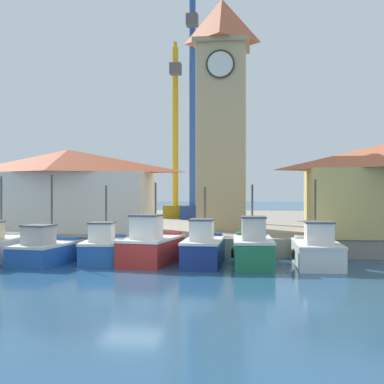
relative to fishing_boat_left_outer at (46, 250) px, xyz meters
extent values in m
plane|color=navy|center=(5.16, -3.51, -0.67)|extent=(300.00, 300.00, 0.00)
cube|color=gray|center=(5.16, 23.49, -0.16)|extent=(120.00, 40.00, 1.01)
cube|color=silver|center=(-2.70, 2.45, 0.55)|extent=(1.61, 0.61, 0.24)
cylinder|color=#4C4742|center=(-2.69, 0.77, 2.09)|extent=(0.10, 0.10, 3.11)
cube|color=#2356A8|center=(0.01, 0.05, -0.21)|extent=(2.52, 4.41, 0.90)
cube|color=#2356A8|center=(0.25, 1.88, 0.36)|extent=(1.76, 0.82, 0.24)
cube|color=silver|center=(0.01, 0.05, 0.29)|extent=(2.59, 4.48, 0.12)
cube|color=#B2ADA3|center=(-0.09, -0.67, 0.77)|extent=(1.35, 1.40, 0.86)
cube|color=#4C4C51|center=(-0.09, -0.67, 1.24)|extent=(1.44, 1.49, 0.08)
cylinder|color=#4C4742|center=(0.08, 0.57, 2.03)|extent=(0.10, 0.10, 3.37)
torus|color=black|center=(-1.03, 0.40, -0.21)|extent=(0.19, 0.53, 0.52)
cube|color=#2356A8|center=(2.72, 0.83, -0.17)|extent=(2.26, 4.19, 1.00)
cube|color=#2356A8|center=(2.52, 2.57, 0.45)|extent=(1.62, 0.77, 0.24)
cube|color=silver|center=(2.72, 0.83, 0.38)|extent=(2.33, 4.26, 0.12)
cube|color=silver|center=(2.79, 0.13, 0.88)|extent=(1.23, 1.32, 0.87)
cube|color=#4C4C51|center=(2.79, 0.13, 1.35)|extent=(1.31, 1.41, 0.08)
cylinder|color=#4C4742|center=(2.66, 1.32, 1.81)|extent=(0.10, 0.10, 2.74)
torus|color=black|center=(1.70, 0.92, -0.17)|extent=(0.18, 0.53, 0.52)
cube|color=#AD2823|center=(5.17, 0.63, -0.07)|extent=(2.71, 4.60, 1.19)
cube|color=#AD2823|center=(5.46, 2.53, 0.64)|extent=(1.84, 0.86, 0.24)
cube|color=silver|center=(5.17, 0.63, 0.57)|extent=(2.78, 4.67, 0.12)
cube|color=silver|center=(5.06, -0.12, 1.16)|extent=(1.43, 1.47, 1.06)
cube|color=#4C4C51|center=(5.06, -0.12, 1.73)|extent=(1.52, 1.56, 0.08)
cylinder|color=#4C4742|center=(5.25, 1.17, 1.97)|extent=(0.10, 0.10, 2.68)
torus|color=black|center=(4.09, 1.02, -0.07)|extent=(0.20, 0.53, 0.52)
cube|color=navy|center=(7.74, 0.53, -0.09)|extent=(1.74, 4.58, 1.14)
cube|color=navy|center=(7.76, 2.56, 0.60)|extent=(1.45, 0.61, 0.24)
cube|color=silver|center=(7.74, 0.53, 0.53)|extent=(1.80, 4.64, 0.12)
cube|color=silver|center=(7.73, -0.27, 1.05)|extent=(1.03, 1.38, 0.93)
cube|color=#4C4C51|center=(7.73, -0.27, 1.56)|extent=(1.11, 1.46, 0.08)
cylinder|color=#4C4742|center=(7.74, 1.10, 1.85)|extent=(0.10, 0.10, 2.52)
torus|color=black|center=(6.81, 0.76, -0.09)|extent=(0.12, 0.52, 0.52)
cube|color=#237A4C|center=(10.09, 0.55, -0.07)|extent=(2.01, 4.67, 1.20)
cube|color=#237A4C|center=(9.98, 2.59, 0.65)|extent=(1.53, 0.68, 0.24)
cube|color=silver|center=(10.09, 0.55, 0.58)|extent=(2.08, 4.73, 0.12)
cube|color=beige|center=(10.14, -0.25, 1.15)|extent=(1.13, 1.43, 1.01)
cube|color=#4C4C51|center=(10.14, -0.25, 1.69)|extent=(1.22, 1.51, 0.08)
cylinder|color=#4C4742|center=(10.06, 1.13, 1.93)|extent=(0.10, 0.10, 2.57)
torus|color=black|center=(9.12, 0.73, -0.07)|extent=(0.15, 0.53, 0.52)
cube|color=silver|center=(13.11, 0.78, -0.15)|extent=(2.10, 4.75, 1.02)
cube|color=silver|center=(13.08, 2.89, 0.48)|extent=(1.73, 0.63, 0.24)
cube|color=silver|center=(13.11, 0.78, 0.41)|extent=(2.16, 4.81, 0.12)
cube|color=silver|center=(13.13, -0.04, 0.95)|extent=(1.24, 1.43, 0.96)
cube|color=#4C4C51|center=(13.13, -0.04, 1.47)|extent=(1.32, 1.51, 0.08)
cylinder|color=#4C4742|center=(13.10, 1.37, 1.97)|extent=(0.10, 0.10, 3.00)
torus|color=black|center=(12.02, 1.00, -0.15)|extent=(0.13, 0.52, 0.52)
cube|color=tan|center=(7.95, 10.50, 6.39)|extent=(3.14, 3.14, 12.10)
cube|color=tan|center=(7.95, 10.50, 12.59)|extent=(3.64, 3.64, 0.30)
pyramid|color=#C1603D|center=(7.95, 10.50, 14.22)|extent=(3.64, 3.64, 2.97)
cylinder|color=white|center=(7.95, 8.87, 10.98)|extent=(1.73, 0.12, 1.73)
torus|color=#332D23|center=(7.95, 8.83, 10.98)|extent=(1.85, 0.12, 1.85)
cube|color=silver|center=(-1.74, 7.83, 2.20)|extent=(10.51, 5.14, 3.72)
pyramid|color=#B25133|center=(-1.74, 7.83, 4.80)|extent=(10.91, 5.54, 1.48)
cube|color=#976E11|center=(2.70, 23.85, 0.94)|extent=(2.00, 2.00, 1.20)
cylinder|color=gold|center=(2.70, 23.85, 8.87)|extent=(0.56, 0.56, 14.65)
cylinder|color=gold|center=(1.91, 28.48, 15.30)|extent=(1.95, 9.40, 2.96)
cube|color=#4C4C4C|center=(2.93, 22.52, 13.89)|extent=(1.00, 1.00, 1.00)
cube|color=navy|center=(4.50, 22.23, 0.94)|extent=(2.00, 2.00, 1.20)
cylinder|color=#284C93|center=(4.50, 22.23, 11.14)|extent=(0.56, 0.56, 19.20)
cylinder|color=#284C93|center=(4.18, 25.31, 19.13)|extent=(1.01, 6.32, 2.87)
cube|color=#4C4C4C|center=(4.64, 20.94, 17.71)|extent=(1.00, 1.00, 1.00)
camera|label=1|loc=(10.37, -25.10, 2.93)|focal=50.00mm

